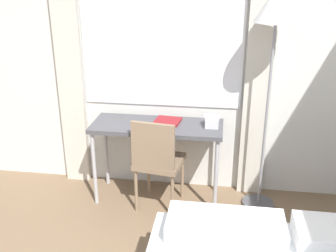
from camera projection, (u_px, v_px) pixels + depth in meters
wall_back_with_window at (175, 53)px, 3.60m from camera, size 4.80×0.13×2.70m
desk at (157, 132)px, 3.58m from camera, size 1.19×0.46×0.76m
desk_chair at (157, 158)px, 3.47m from camera, size 0.46×0.46×0.88m
standing_lamp at (276, 21)px, 3.08m from camera, size 0.35×0.35×1.97m
telephone at (212, 121)px, 3.49m from camera, size 0.14×0.15×0.10m
book at (168, 121)px, 3.59m from camera, size 0.25×0.23×0.02m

